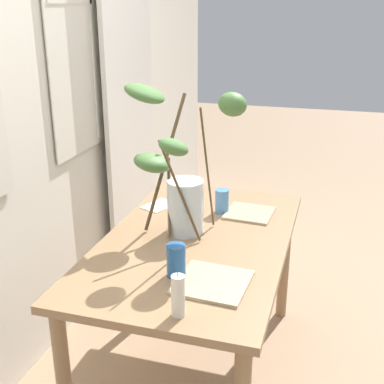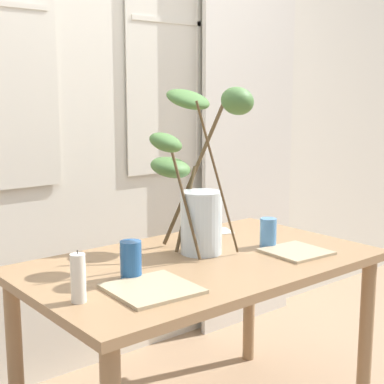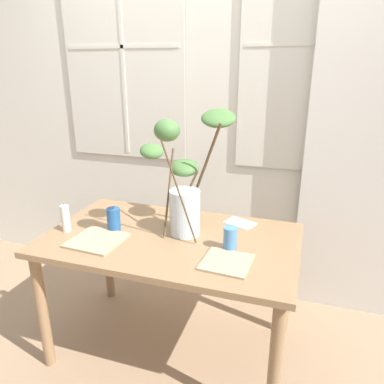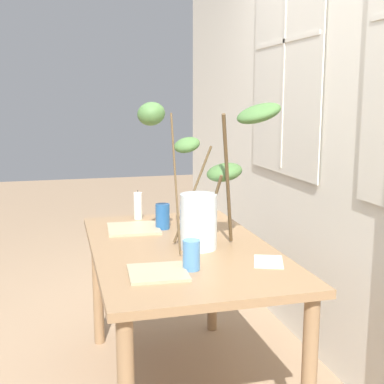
% 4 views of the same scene
% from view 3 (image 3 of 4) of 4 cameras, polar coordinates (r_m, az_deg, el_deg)
% --- Properties ---
extents(ground, '(14.00, 14.00, 0.00)m').
position_cam_3_polar(ground, '(2.42, -2.98, -22.78)').
color(ground, '#9E7F60').
extents(back_wall_with_windows, '(5.62, 0.14, 3.08)m').
position_cam_3_polar(back_wall_with_windows, '(2.62, 3.45, 17.53)').
color(back_wall_with_windows, silver).
rests_on(back_wall_with_windows, ground).
extents(curtain_sheer_side, '(0.70, 0.03, 2.51)m').
position_cam_3_polar(curtain_sheer_side, '(2.45, 25.79, 8.79)').
color(curtain_sheer_side, silver).
rests_on(curtain_sheer_side, ground).
extents(dining_table, '(1.36, 0.81, 0.74)m').
position_cam_3_polar(dining_table, '(2.05, -3.29, -9.34)').
color(dining_table, '#93704C').
rests_on(dining_table, ground).
extents(vase_with_branches, '(0.50, 0.64, 0.68)m').
position_cam_3_polar(vase_with_branches, '(1.97, -0.81, 1.44)').
color(vase_with_branches, silver).
rests_on(vase_with_branches, dining_table).
extents(drinking_glass_blue_left, '(0.07, 0.07, 0.13)m').
position_cam_3_polar(drinking_glass_blue_left, '(2.10, -12.11, -4.19)').
color(drinking_glass_blue_left, '#235693').
rests_on(drinking_glass_blue_left, dining_table).
extents(drinking_glass_blue_right, '(0.07, 0.07, 0.12)m').
position_cam_3_polar(drinking_glass_blue_right, '(1.86, 5.95, -7.22)').
color(drinking_glass_blue_right, '#4C84BC').
rests_on(drinking_glass_blue_right, dining_table).
extents(plate_square_left, '(0.28, 0.28, 0.01)m').
position_cam_3_polar(plate_square_left, '(2.02, -14.56, -7.27)').
color(plate_square_left, tan).
rests_on(plate_square_left, dining_table).
extents(plate_square_right, '(0.24, 0.24, 0.01)m').
position_cam_3_polar(plate_square_right, '(1.76, 5.43, -10.82)').
color(plate_square_right, tan).
rests_on(plate_square_right, dining_table).
extents(napkin_folded, '(0.20, 0.17, 0.00)m').
position_cam_3_polar(napkin_folded, '(2.18, 7.52, -4.80)').
color(napkin_folded, silver).
rests_on(napkin_folded, dining_table).
extents(pillar_candle, '(0.05, 0.05, 0.16)m').
position_cam_3_polar(pillar_candle, '(2.16, -19.10, -3.89)').
color(pillar_candle, silver).
rests_on(pillar_candle, dining_table).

